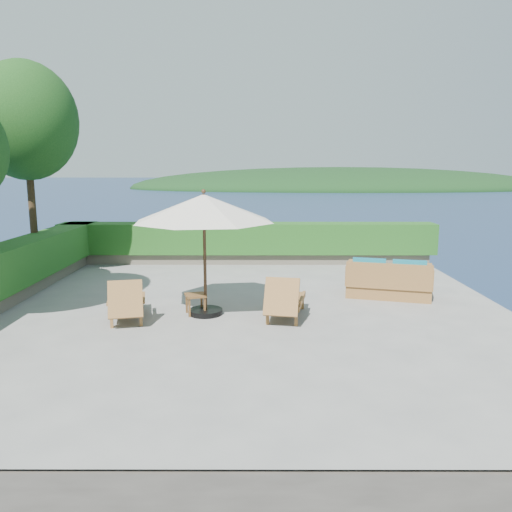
{
  "coord_description": "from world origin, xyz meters",
  "views": [
    {
      "loc": [
        0.32,
        -10.82,
        3.17
      ],
      "look_at": [
        0.3,
        0.8,
        1.1
      ],
      "focal_mm": 35.0,
      "sensor_mm": 36.0,
      "label": 1
    }
  ],
  "objects_px": {
    "lounge_right": "(285,300)",
    "side_table": "(195,298)",
    "wicker_loveseat": "(388,282)",
    "lounge_left": "(127,302)",
    "patio_umbrella": "(204,209)"
  },
  "relations": [
    {
      "from": "lounge_right",
      "to": "wicker_loveseat",
      "type": "relative_size",
      "value": 0.8
    },
    {
      "from": "lounge_left",
      "to": "lounge_right",
      "type": "height_order",
      "value": "lounge_right"
    },
    {
      "from": "lounge_right",
      "to": "side_table",
      "type": "relative_size",
      "value": 3.36
    },
    {
      "from": "patio_umbrella",
      "to": "lounge_right",
      "type": "height_order",
      "value": "patio_umbrella"
    },
    {
      "from": "wicker_loveseat",
      "to": "lounge_right",
      "type": "bearing_deg",
      "value": -130.48
    },
    {
      "from": "patio_umbrella",
      "to": "lounge_right",
      "type": "bearing_deg",
      "value": -9.88
    },
    {
      "from": "side_table",
      "to": "wicker_loveseat",
      "type": "relative_size",
      "value": 0.24
    },
    {
      "from": "patio_umbrella",
      "to": "lounge_left",
      "type": "relative_size",
      "value": 2.12
    },
    {
      "from": "lounge_right",
      "to": "wicker_loveseat",
      "type": "distance_m",
      "value": 3.2
    },
    {
      "from": "side_table",
      "to": "wicker_loveseat",
      "type": "xyz_separation_m",
      "value": [
        4.59,
        1.49,
        0.02
      ]
    },
    {
      "from": "lounge_left",
      "to": "side_table",
      "type": "bearing_deg",
      "value": 4.82
    },
    {
      "from": "lounge_right",
      "to": "wicker_loveseat",
      "type": "height_order",
      "value": "wicker_loveseat"
    },
    {
      "from": "lounge_left",
      "to": "side_table",
      "type": "height_order",
      "value": "lounge_left"
    },
    {
      "from": "wicker_loveseat",
      "to": "side_table",
      "type": "bearing_deg",
      "value": -146.46
    },
    {
      "from": "lounge_left",
      "to": "wicker_loveseat",
      "type": "distance_m",
      "value": 6.28
    }
  ]
}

